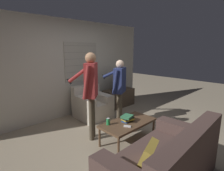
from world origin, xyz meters
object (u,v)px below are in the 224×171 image
at_px(armchair_beige, 92,105).
at_px(spare_remote, 127,126).
at_px(book_stack, 127,118).
at_px(coffee_table, 128,124).
at_px(person_right_standing, 119,84).
at_px(soda_can, 108,121).
at_px(couch_blue, 166,164).
at_px(tv, 119,82).
at_px(person_left_standing, 91,86).

distance_m(armchair_beige, spare_remote, 1.74).
distance_m(book_stack, spare_remote, 0.26).
distance_m(coffee_table, person_right_standing, 1.09).
height_order(person_right_standing, soda_can, person_right_standing).
xyz_separation_m(couch_blue, tv, (1.97, 2.76, 0.46)).
distance_m(tv, book_stack, 2.22).
bearing_deg(couch_blue, armchair_beige, 71.20).
xyz_separation_m(armchair_beige, coffee_table, (-0.29, -1.53, 0.05)).
height_order(armchair_beige, tv, tv).
xyz_separation_m(armchair_beige, soda_can, (-0.65, -1.36, 0.15)).
distance_m(armchair_beige, person_left_standing, 1.40).
height_order(person_left_standing, person_right_standing, person_left_standing).
bearing_deg(person_left_standing, coffee_table, -96.10).
xyz_separation_m(armchair_beige, book_stack, (-0.28, -1.50, 0.15)).
bearing_deg(book_stack, person_left_standing, 127.50).
height_order(couch_blue, book_stack, couch_blue).
xyz_separation_m(person_left_standing, spare_remote, (0.25, -0.74, -0.67)).
height_order(armchair_beige, book_stack, armchair_beige).
relative_size(book_stack, soda_can, 2.13).
bearing_deg(person_right_standing, spare_remote, -156.20).
relative_size(armchair_beige, person_left_standing, 0.52).
distance_m(couch_blue, person_left_standing, 1.86).
height_order(person_left_standing, book_stack, person_left_standing).
xyz_separation_m(tv, spare_remote, (-1.65, -1.81, -0.35)).
xyz_separation_m(person_left_standing, book_stack, (0.44, -0.57, -0.61)).
height_order(couch_blue, person_left_standing, person_left_standing).
xyz_separation_m(book_stack, spare_remote, (-0.19, -0.17, -0.05)).
xyz_separation_m(couch_blue, spare_remote, (0.32, 0.95, 0.11)).
relative_size(armchair_beige, spare_remote, 6.76).
bearing_deg(soda_can, tv, 39.29).
height_order(tv, book_stack, tv).
distance_m(couch_blue, armchair_beige, 2.73).
xyz_separation_m(coffee_table, spare_remote, (-0.18, -0.14, 0.05)).
xyz_separation_m(armchair_beige, person_right_standing, (0.24, -0.79, 0.64)).
relative_size(couch_blue, coffee_table, 1.57).
height_order(couch_blue, person_right_standing, person_right_standing).
xyz_separation_m(book_stack, soda_can, (-0.38, 0.14, -0.00)).
distance_m(coffee_table, soda_can, 0.42).
bearing_deg(couch_blue, person_right_standing, 58.67).
xyz_separation_m(person_right_standing, soda_can, (-0.89, -0.57, -0.50)).
relative_size(person_right_standing, book_stack, 5.75).
bearing_deg(book_stack, coffee_table, -107.34).
distance_m(tv, person_left_standing, 2.20).
xyz_separation_m(couch_blue, armchair_beige, (0.79, 2.62, 0.01)).
relative_size(couch_blue, soda_can, 13.98).
distance_m(person_left_standing, book_stack, 0.94).
xyz_separation_m(couch_blue, book_stack, (0.51, 1.12, 0.16)).
bearing_deg(couch_blue, book_stack, 63.32).
height_order(soda_can, spare_remote, soda_can).
bearing_deg(spare_remote, coffee_table, 5.88).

